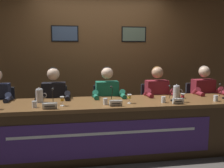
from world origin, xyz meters
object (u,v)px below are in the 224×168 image
object	(u,v)px
panelist_far_right	(205,96)
nameplate_left	(50,106)
chair_far_right	(198,109)
chair_left	(55,115)
juice_glass_right	(183,96)
water_cup_right	(163,100)
panelist_right	(158,98)
conference_table	(113,119)
chair_far_left	(1,117)
juice_glass_left	(62,99)
water_cup_far_right	(216,99)
water_cup_left	(34,105)
juice_glass_center	(129,97)
water_cup_center	(105,102)
nameplate_center	(116,103)
microphone_left	(53,99)
microphone_center	(112,97)
nameplate_right	(178,101)
microphone_far_right	(223,93)
chair_center	(106,113)
chair_right	(154,111)
panelist_left	(54,101)
panelist_center	(108,99)
water_pitcher_left_side	(40,96)
microphone_right	(172,95)
water_pitcher_right_side	(176,92)

from	to	relation	value
panelist_far_right	nameplate_left	bearing A→B (deg)	-163.65
chair_far_right	chair_left	bearing A→B (deg)	180.00
juice_glass_right	water_cup_right	bearing A→B (deg)	176.44
panelist_right	conference_table	bearing A→B (deg)	-147.64
chair_far_left	juice_glass_left	world-z (taller)	chair_far_left
panelist_far_right	water_cup_far_right	world-z (taller)	panelist_far_right
chair_left	water_cup_right	size ratio (longest dim) A/B	10.48
water_cup_left	juice_glass_center	bearing A→B (deg)	2.47
water_cup_left	water_cup_center	world-z (taller)	same
chair_far_left	nameplate_left	xyz separation A→B (m)	(0.84, -0.94, 0.37)
nameplate_center	panelist_right	size ratio (longest dim) A/B	0.14
chair_left	panelist_far_right	world-z (taller)	panelist_far_right
microphone_left	microphone_center	size ratio (longest dim) A/B	1.00
nameplate_right	water_cup_right	bearing A→B (deg)	143.51
nameplate_right	microphone_far_right	xyz separation A→B (m)	(0.84, 0.28, 0.03)
chair_center	chair_right	world-z (taller)	same
conference_table	juice_glass_left	world-z (taller)	juice_glass_left
panelist_left	microphone_center	xyz separation A→B (m)	(0.84, -0.43, 0.13)
water_cup_center	chair_left	bearing A→B (deg)	132.00
chair_center	panelist_center	bearing A→B (deg)	-90.00
nameplate_left	water_pitcher_left_side	world-z (taller)	water_pitcher_left_side
nameplate_right	water_pitcher_left_side	size ratio (longest dim) A/B	0.72
chair_far_left	juice_glass_center	size ratio (longest dim) A/B	7.18
panelist_center	microphone_far_right	distance (m)	1.76
juice_glass_left	chair_right	world-z (taller)	chair_right
chair_left	juice_glass_center	size ratio (longest dim) A/B	7.18
juice_glass_left	water_cup_right	size ratio (longest dim) A/B	1.46
juice_glass_left	microphone_far_right	size ratio (longest dim) A/B	0.57
panelist_center	panelist_right	xyz separation A→B (m)	(0.84, 0.00, 0.00)
juice_glass_right	microphone_left	bearing A→B (deg)	175.32
panelist_left	chair_right	xyz separation A→B (m)	(1.68, 0.20, -0.28)
microphone_left	microphone_right	world-z (taller)	same
panelist_left	nameplate_center	bearing A→B (deg)	-40.37
nameplate_left	water_pitcher_left_side	size ratio (longest dim) A/B	0.86
nameplate_right	panelist_right	bearing A→B (deg)	91.28
microphone_left	microphone_right	xyz separation A→B (m)	(1.68, -0.01, 0.00)
panelist_right	panelist_center	bearing A→B (deg)	180.00
nameplate_center	panelist_left	bearing A→B (deg)	139.63
panelist_center	nameplate_right	bearing A→B (deg)	-40.55
water_cup_right	juice_glass_center	bearing A→B (deg)	175.08
panelist_left	microphone_right	distance (m)	1.77
panelist_right	nameplate_center	bearing A→B (deg)	-139.40
conference_table	panelist_far_right	size ratio (longest dim) A/B	3.69
nameplate_center	microphone_left	bearing A→B (deg)	164.15
nameplate_left	juice_glass_left	world-z (taller)	juice_glass_left
chair_far_right	juice_glass_right	bearing A→B (deg)	-130.60
nameplate_center	water_pitcher_left_side	xyz separation A→B (m)	(-1.01, 0.40, 0.05)
juice_glass_left	panelist_right	size ratio (longest dim) A/B	0.10
juice_glass_left	juice_glass_right	world-z (taller)	same
microphone_center	water_pitcher_right_side	bearing A→B (deg)	6.37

